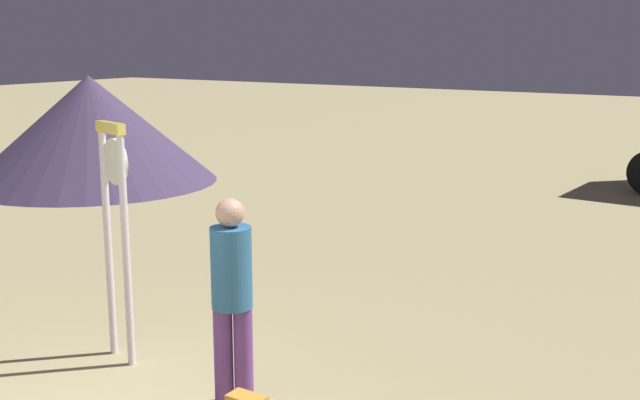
# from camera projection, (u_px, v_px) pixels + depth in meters

# --- Properties ---
(standing_clock) EXTENTS (0.45, 0.21, 2.29)m
(standing_clock) POSITION_uv_depth(u_px,v_px,m) (116.00, 216.00, 7.27)
(standing_clock) COLOR white
(standing_clock) RESTS_ON ground_plane
(person_near_clock) EXTENTS (0.34, 0.34, 1.78)m
(person_near_clock) POSITION_uv_depth(u_px,v_px,m) (232.00, 292.00, 6.43)
(person_near_clock) COLOR #73418F
(person_near_clock) RESTS_ON ground_plane
(dome_tent) EXTENTS (5.25, 5.25, 2.27)m
(dome_tent) POSITION_uv_depth(u_px,v_px,m) (91.00, 129.00, 16.53)
(dome_tent) COLOR #443657
(dome_tent) RESTS_ON ground_plane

